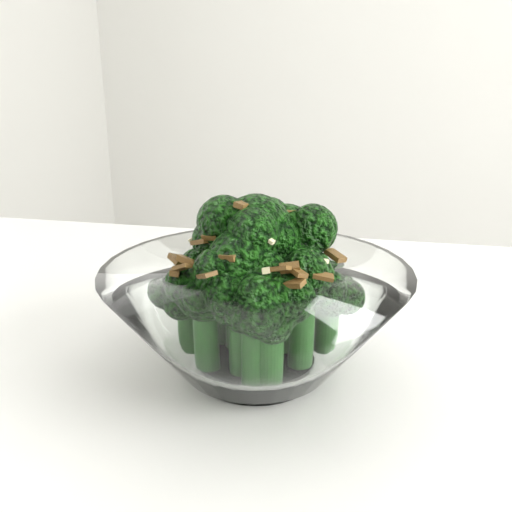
% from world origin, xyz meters
% --- Properties ---
extents(table, '(1.34, 1.02, 0.75)m').
position_xyz_m(table, '(-0.09, -0.14, 0.68)').
color(table, white).
rests_on(table, ground).
extents(broccoli_dish, '(0.24, 0.24, 0.15)m').
position_xyz_m(broccoli_dish, '(-0.15, -0.16, 0.81)').
color(broccoli_dish, white).
rests_on(broccoli_dish, table).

